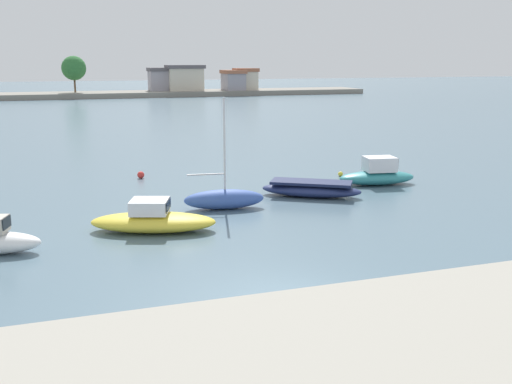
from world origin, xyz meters
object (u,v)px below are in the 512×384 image
moored_boat_3 (311,189)px  moored_boat_2 (224,199)px  moored_boat_4 (377,175)px  mooring_buoy_2 (141,175)px  moored_boat_1 (153,220)px  mooring_buoy_1 (340,174)px

moored_boat_3 → moored_boat_2: bearing=-136.2°
moored_boat_4 → mooring_buoy_2: 14.46m
moored_boat_2 → moored_boat_4: size_ratio=1.14×
moored_boat_2 → moored_boat_4: 10.53m
moored_boat_2 → moored_boat_3: size_ratio=0.99×
moored_boat_1 → mooring_buoy_1: moored_boat_1 is taller
moored_boat_2 → mooring_buoy_1: 10.89m
moored_boat_1 → moored_boat_3: (9.15, 3.91, -0.09)m
moored_boat_3 → mooring_buoy_1: moored_boat_3 is taller
moored_boat_2 → mooring_buoy_2: bearing=115.0°
moored_boat_1 → mooring_buoy_2: 11.98m
mooring_buoy_1 → moored_boat_4: bearing=-73.0°
moored_boat_3 → moored_boat_4: size_ratio=1.15×
moored_boat_1 → mooring_buoy_1: size_ratio=18.72×
mooring_buoy_1 → mooring_buoy_2: (-12.06, 3.41, 0.07)m
moored_boat_3 → moored_boat_4: 5.25m
moored_boat_3 → moored_boat_4: moored_boat_4 is taller
moored_boat_2 → mooring_buoy_2: 9.56m
mooring_buoy_1 → moored_boat_1: bearing=-147.2°
moored_boat_3 → moored_boat_4: bearing=49.7°
moored_boat_3 → mooring_buoy_1: (4.07, 4.61, -0.25)m
moored_boat_2 → moored_boat_3: (5.19, 1.12, -0.11)m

